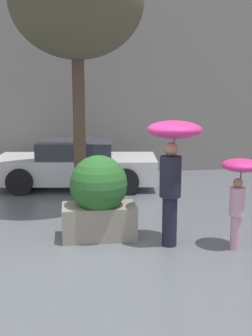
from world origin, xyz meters
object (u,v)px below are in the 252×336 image
(street_tree, at_px, (77,2))
(person_child, at_px, (240,182))
(parked_car_near, at_px, (76,165))
(planter_box, at_px, (99,197))
(person_adult, at_px, (173,153))

(street_tree, bearing_deg, person_child, -47.69)
(person_child, relative_size, parked_car_near, 0.34)
(planter_box, height_order, person_child, person_child)
(planter_box, distance_m, person_child, 2.27)
(person_child, relative_size, street_tree, 0.27)
(parked_car_near, bearing_deg, planter_box, -168.38)
(person_adult, relative_size, street_tree, 0.38)
(person_child, bearing_deg, person_adult, 114.85)
(planter_box, relative_size, person_adult, 0.71)
(person_child, bearing_deg, planter_box, 113.61)
(planter_box, bearing_deg, person_adult, -20.52)
(person_adult, height_order, street_tree, street_tree)
(parked_car_near, bearing_deg, person_adult, -154.04)
(person_child, bearing_deg, street_tree, 85.39)
(person_adult, bearing_deg, person_child, -76.68)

